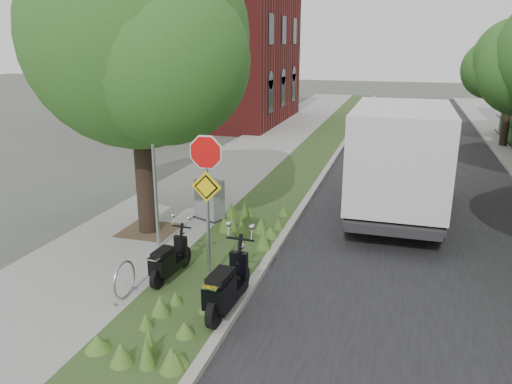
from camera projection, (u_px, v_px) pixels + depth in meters
ground at (266, 308)px, 9.66m from camera, size 120.00×120.00×0.00m
sidewalk_near at (230, 169)px, 19.98m from camera, size 3.50×60.00×0.12m
verge at (297, 174)px, 19.23m from camera, size 2.00×60.00×0.12m
kerb_near at (323, 175)px, 18.96m from camera, size 0.20×60.00×0.13m
road at (419, 184)px, 18.03m from camera, size 7.00×60.00×0.01m
street_tree_main at (135, 48)px, 12.01m from camera, size 6.21×5.54×7.66m
bare_post at (154, 168)px, 11.57m from camera, size 0.08×0.08×4.00m
bike_hoop at (124, 280)px, 9.70m from camera, size 0.06×0.78×0.77m
sign_assembly at (207, 179)px, 9.91m from camera, size 0.94×0.08×3.22m
brick_building at (213, 54)px, 31.22m from camera, size 9.40×10.40×8.30m
scooter_near at (167, 264)px, 10.41m from camera, size 0.40×1.57×0.75m
scooter_far at (225, 292)px, 9.08m from camera, size 0.44×1.92×0.91m
box_truck at (400, 155)px, 14.25m from camera, size 2.54×6.21×2.80m
utility_cabinet at (210, 200)px, 14.06m from camera, size 0.99×0.84×1.12m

